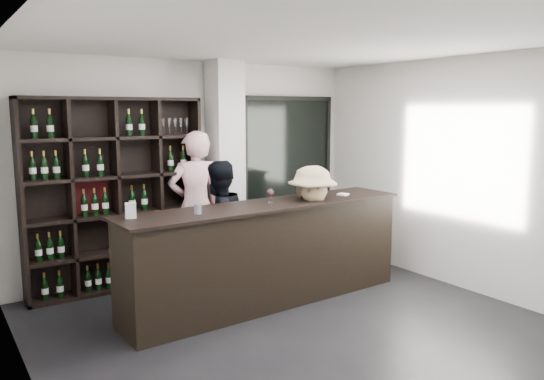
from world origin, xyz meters
TOP-DOWN VIEW (x-y plane):
  - floor at (0.00, 0.00)m, footprint 5.00×5.50m
  - wine_shelf at (-1.15, 2.57)m, footprint 2.20×0.35m
  - structural_column at (0.35, 2.47)m, footprint 0.40×0.40m
  - glass_panel at (1.55, 2.69)m, footprint 1.60×0.08m
  - tasting_counter at (0.15, 1.10)m, footprint 3.58×0.74m
  - taster_pink at (-0.15, 2.40)m, footprint 0.79×0.59m
  - taster_black at (-0.10, 1.85)m, footprint 0.93×0.81m
  - customer at (0.75, 1.05)m, footprint 1.04×0.62m
  - wine_glass at (0.20, 1.13)m, footprint 0.11×0.11m
  - spit_cup at (-0.78, 1.00)m, footprint 0.10×0.10m
  - napkin_stack at (1.29, 1.11)m, footprint 0.15×0.15m
  - card_stand at (-1.44, 1.16)m, footprint 0.12×0.08m

SIDE VIEW (x-z plane):
  - floor at x=0.00m, z-range -0.01..0.00m
  - tasting_counter at x=0.15m, z-range 0.00..1.18m
  - customer at x=0.75m, z-range 0.00..1.59m
  - taster_black at x=-0.10m, z-range 0.00..1.63m
  - taster_pink at x=-0.15m, z-range 0.00..1.98m
  - napkin_stack at x=1.29m, z-range 1.18..1.20m
  - wine_shelf at x=-1.15m, z-range 0.00..2.40m
  - spit_cup at x=-0.78m, z-range 1.18..1.29m
  - card_stand at x=-1.44m, z-range 1.18..1.34m
  - wine_glass at x=0.20m, z-range 1.18..1.37m
  - glass_panel at x=1.55m, z-range 0.35..2.45m
  - structural_column at x=0.35m, z-range 0.00..2.90m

